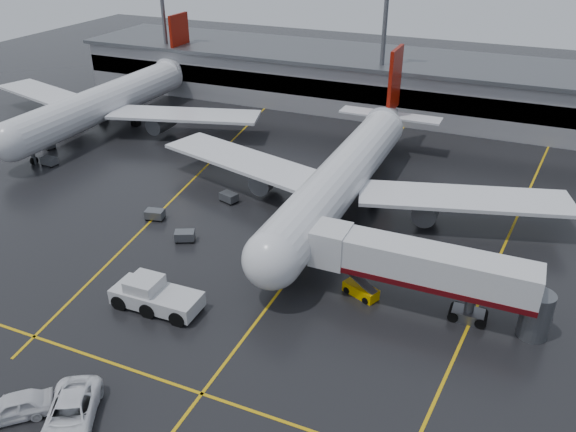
% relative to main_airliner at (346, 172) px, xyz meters
% --- Properties ---
extents(ground, '(220.00, 220.00, 0.00)m').
position_rel_main_airliner_xyz_m(ground, '(0.00, -9.70, -4.21)').
color(ground, black).
rests_on(ground, ground).
extents(apron_line_centre, '(0.25, 90.00, 0.02)m').
position_rel_main_airliner_xyz_m(apron_line_centre, '(0.00, -9.70, -4.20)').
color(apron_line_centre, gold).
rests_on(apron_line_centre, ground).
extents(apron_line_stop, '(60.00, 0.25, 0.02)m').
position_rel_main_airliner_xyz_m(apron_line_stop, '(0.00, -31.70, -4.20)').
color(apron_line_stop, gold).
rests_on(apron_line_stop, ground).
extents(apron_line_left, '(9.99, 69.35, 0.02)m').
position_rel_main_airliner_xyz_m(apron_line_left, '(-20.00, 0.30, -4.20)').
color(apron_line_left, gold).
rests_on(apron_line_left, ground).
extents(apron_line_right, '(7.57, 69.64, 0.02)m').
position_rel_main_airliner_xyz_m(apron_line_right, '(18.00, 0.30, -4.20)').
color(apron_line_right, gold).
rests_on(apron_line_right, ground).
extents(terminal, '(122.00, 19.00, 8.60)m').
position_rel_main_airliner_xyz_m(terminal, '(0.00, 38.23, 0.11)').
color(terminal, gray).
rests_on(terminal, ground).
extents(light_mast_left, '(3.00, 1.20, 25.45)m').
position_rel_main_airliner_xyz_m(light_mast_left, '(-45.00, 32.30, 10.27)').
color(light_mast_left, '#595B60').
rests_on(light_mast_left, ground).
extents(light_mast_mid, '(3.00, 1.20, 25.45)m').
position_rel_main_airliner_xyz_m(light_mast_mid, '(-5.00, 32.30, 10.27)').
color(light_mast_mid, '#595B60').
rests_on(light_mast_mid, ground).
extents(main_airliner, '(48.80, 45.60, 14.10)m').
position_rel_main_airliner_xyz_m(main_airliner, '(0.00, 0.00, 0.00)').
color(main_airliner, silver).
rests_on(main_airliner, ground).
extents(second_airliner, '(48.80, 45.60, 14.10)m').
position_rel_main_airliner_xyz_m(second_airliner, '(-42.00, 12.00, 0.00)').
color(second_airliner, silver).
rests_on(second_airliner, ground).
extents(jet_bridge, '(19.90, 3.40, 6.05)m').
position_rel_main_airliner_xyz_m(jet_bridge, '(11.87, -15.70, -0.28)').
color(jet_bridge, silver).
rests_on(jet_bridge, ground).
extents(pushback_tractor, '(7.80, 3.43, 2.77)m').
position_rel_main_airliner_xyz_m(pushback_tractor, '(-8.85, -24.51, -3.11)').
color(pushback_tractor, silver).
rests_on(pushback_tractor, ground).
extents(belt_loader, '(3.48, 2.48, 2.03)m').
position_rel_main_airliner_xyz_m(belt_loader, '(6.83, -15.92, -3.71)').
color(belt_loader, '#DCA200').
rests_on(belt_loader, ground).
extents(service_van_a, '(5.87, 7.32, 1.85)m').
position_rel_main_airliner_xyz_m(service_van_a, '(-6.45, -37.47, -3.28)').
color(service_van_a, white).
rests_on(service_van_a, ground).
extents(service_van_d, '(5.24, 5.02, 1.76)m').
position_rel_main_airliner_xyz_m(service_van_d, '(-10.48, -38.43, -3.33)').
color(service_van_d, white).
rests_on(service_van_d, ground).
extents(baggage_cart_a, '(2.36, 2.03, 1.12)m').
position_rel_main_airliner_xyz_m(baggage_cart_a, '(-12.53, -14.03, -3.58)').
color(baggage_cart_a, '#595B60').
rests_on(baggage_cart_a, ground).
extents(baggage_cart_b, '(2.24, 1.71, 1.12)m').
position_rel_main_airliner_xyz_m(baggage_cart_b, '(-18.10, -11.30, -3.58)').
color(baggage_cart_b, '#595B60').
rests_on(baggage_cart_b, ground).
extents(baggage_cart_c, '(2.31, 1.86, 1.12)m').
position_rel_main_airliner_xyz_m(baggage_cart_c, '(-12.69, -4.32, -3.58)').
color(baggage_cart_c, '#595B60').
rests_on(baggage_cart_c, ground).
extents(baggage_cart_d, '(2.34, 1.94, 1.12)m').
position_rel_main_airliner_xyz_m(baggage_cart_d, '(-44.40, 0.43, -3.58)').
color(baggage_cart_d, '#595B60').
rests_on(baggage_cart_d, ground).
extents(baggage_cart_e, '(2.07, 1.41, 1.12)m').
position_rel_main_airliner_xyz_m(baggage_cart_e, '(-39.78, -4.25, -3.58)').
color(baggage_cart_e, '#595B60').
rests_on(baggage_cart_e, ground).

